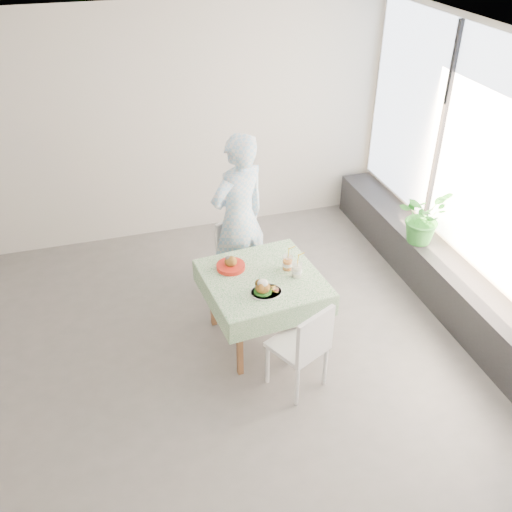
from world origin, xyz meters
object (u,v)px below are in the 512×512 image
object	(u,v)px
juice_cup_orange	(287,263)
cafe_table	(263,301)
chair_far	(242,271)
main_dish	(264,289)
chair_near	(298,361)
diner	(239,219)
potted_plant	(423,217)

from	to	relation	value
juice_cup_orange	cafe_table	bearing A→B (deg)	-168.76
cafe_table	chair_far	bearing A→B (deg)	88.64
cafe_table	juice_cup_orange	xyz separation A→B (m)	(0.26, 0.05, 0.35)
cafe_table	main_dish	bearing A→B (deg)	-103.85
main_dish	juice_cup_orange	size ratio (longest dim) A/B	1.01
cafe_table	main_dish	world-z (taller)	main_dish
chair_far	main_dish	xyz separation A→B (m)	(-0.08, -1.07, 0.53)
chair_far	main_dish	bearing A→B (deg)	-94.33
cafe_table	chair_far	xyz separation A→B (m)	(0.02, 0.82, -0.20)
chair_near	diner	world-z (taller)	diner
chair_near	juice_cup_orange	bearing A→B (deg)	78.93
diner	main_dish	world-z (taller)	diner
cafe_table	chair_far	distance (m)	0.84
cafe_table	chair_near	bearing A→B (deg)	-80.57
main_dish	chair_far	bearing A→B (deg)	85.67
diner	juice_cup_orange	distance (m)	0.82
chair_far	cafe_table	bearing A→B (deg)	-91.36
chair_near	potted_plant	world-z (taller)	potted_plant
chair_far	potted_plant	size ratio (longest dim) A/B	1.43
chair_near	diner	bearing A→B (deg)	94.53
cafe_table	diner	bearing A→B (deg)	90.32
cafe_table	chair_far	size ratio (longest dim) A/B	1.34
chair_near	juice_cup_orange	xyz separation A→B (m)	(0.15, 0.74, 0.53)
cafe_table	juice_cup_orange	bearing A→B (deg)	11.24
cafe_table	diner	xyz separation A→B (m)	(-0.00, 0.82, 0.46)
juice_cup_orange	potted_plant	xyz separation A→B (m)	(1.70, 0.45, -0.01)
diner	potted_plant	xyz separation A→B (m)	(1.96, -0.32, -0.12)
chair_far	juice_cup_orange	world-z (taller)	juice_cup_orange
cafe_table	potted_plant	size ratio (longest dim) A/B	1.91
chair_near	main_dish	distance (m)	0.70
chair_far	diner	world-z (taller)	diner
potted_plant	chair_near	bearing A→B (deg)	-147.20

